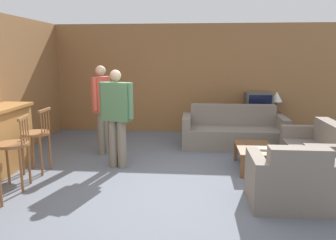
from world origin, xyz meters
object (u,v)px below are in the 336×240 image
(loveseat_right, at_px, (317,154))
(table_lamp, at_px, (277,97))
(armchair_near, at_px, (291,182))
(person_by_window, at_px, (102,104))
(coffee_table, at_px, (255,150))
(tv_unit, at_px, (257,124))
(tv, at_px, (258,103))
(book_on_table, at_px, (261,149))
(bar_chair_mid, at_px, (14,149))
(bar_chair_far, at_px, (36,137))
(couch_far, at_px, (233,132))
(person_by_counter, at_px, (117,114))

(loveseat_right, xyz_separation_m, table_lamp, (-0.11, 2.42, 0.61))
(armchair_near, distance_m, person_by_window, 3.63)
(coffee_table, bearing_deg, tv_unit, 78.78)
(coffee_table, bearing_deg, loveseat_right, -3.65)
(coffee_table, height_order, tv, tv)
(tv_unit, height_order, person_by_window, person_by_window)
(coffee_table, relative_size, book_on_table, 4.83)
(coffee_table, distance_m, table_lamp, 2.58)
(bar_chair_mid, distance_m, bar_chair_far, 0.66)
(bar_chair_far, distance_m, coffee_table, 3.55)
(armchair_near, height_order, coffee_table, armchair_near)
(bar_chair_mid, bearing_deg, table_lamp, 38.18)
(person_by_window, bearing_deg, tv, 27.89)
(couch_far, height_order, loveseat_right, couch_far)
(armchair_near, distance_m, loveseat_right, 1.48)
(coffee_table, bearing_deg, couch_far, 98.21)
(person_by_window, bearing_deg, coffee_table, -13.38)
(couch_far, relative_size, tv_unit, 1.86)
(couch_far, distance_m, tv_unit, 1.19)
(tv_unit, height_order, tv, tv)
(tv_unit, bearing_deg, table_lamp, -0.00)
(coffee_table, xyz_separation_m, tv, (0.47, 2.35, 0.46))
(armchair_near, xyz_separation_m, person_by_counter, (-2.51, 1.25, 0.62))
(bar_chair_mid, height_order, tv, bar_chair_mid)
(bar_chair_mid, bearing_deg, armchair_near, -3.59)
(book_on_table, xyz_separation_m, table_lamp, (0.81, 2.53, 0.51))
(bar_chair_mid, distance_m, loveseat_right, 4.63)
(couch_far, bearing_deg, coffee_table, -81.79)
(person_by_window, bearing_deg, bar_chair_mid, -113.79)
(bar_chair_mid, bearing_deg, couch_far, 36.61)
(loveseat_right, distance_m, coffee_table, 0.99)
(bar_chair_far, height_order, tv, bar_chair_far)
(table_lamp, bearing_deg, bar_chair_mid, -141.82)
(book_on_table, xyz_separation_m, person_by_counter, (-2.35, 0.08, 0.52))
(couch_far, distance_m, loveseat_right, 1.86)
(couch_far, xyz_separation_m, loveseat_right, (1.18, -1.43, -0.00))
(coffee_table, bearing_deg, table_lamp, 69.60)
(armchair_near, bearing_deg, coffee_table, 99.43)
(tv_unit, xyz_separation_m, tv, (0.00, -0.00, 0.51))
(book_on_table, bearing_deg, table_lamp, 72.28)
(bar_chair_mid, xyz_separation_m, coffee_table, (3.52, 1.10, -0.25))
(bar_chair_mid, distance_m, tv_unit, 5.28)
(armchair_near, relative_size, coffee_table, 1.09)
(bar_chair_mid, xyz_separation_m, armchair_near, (3.74, -0.23, -0.27))
(loveseat_right, height_order, tv_unit, loveseat_right)
(loveseat_right, bearing_deg, bar_chair_far, -175.27)
(armchair_near, relative_size, table_lamp, 2.02)
(tv, relative_size, table_lamp, 1.15)
(bar_chair_far, height_order, tv_unit, bar_chair_far)
(couch_far, relative_size, person_by_window, 1.24)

